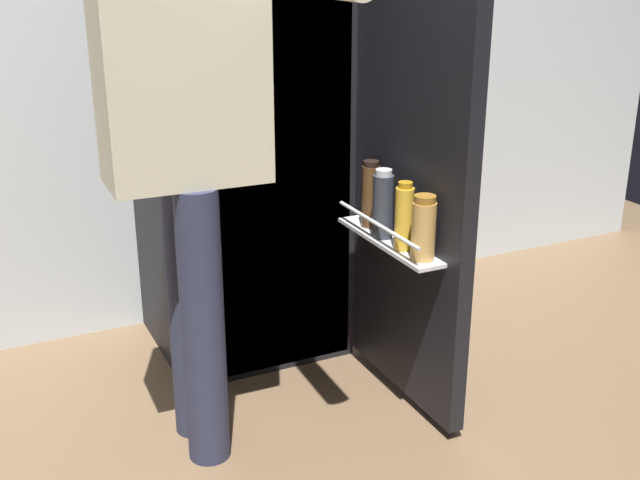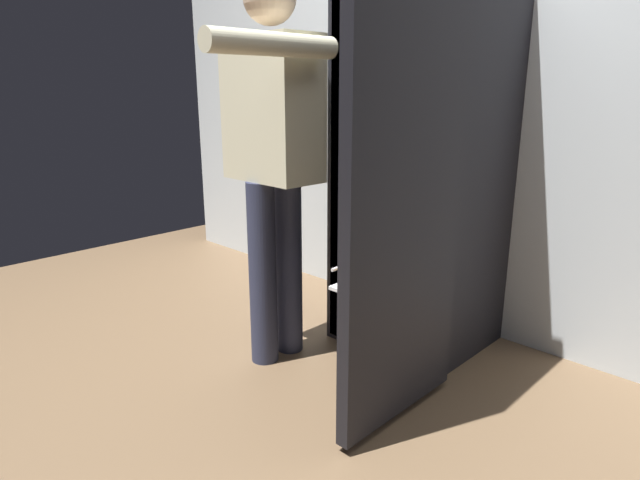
{
  "view_description": "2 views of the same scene",
  "coord_description": "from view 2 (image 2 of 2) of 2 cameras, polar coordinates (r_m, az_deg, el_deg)",
  "views": [
    {
      "loc": [
        -0.91,
        -2.03,
        1.39
      ],
      "look_at": [
        0.01,
        -0.12,
        0.61
      ],
      "focal_mm": 44.75,
      "sensor_mm": 36.0,
      "label": 1
    },
    {
      "loc": [
        1.36,
        -1.52,
        1.18
      ],
      "look_at": [
        -0.07,
        -0.05,
        0.6
      ],
      "focal_mm": 30.22,
      "sensor_mm": 36.0,
      "label": 2
    }
  ],
  "objects": [
    {
      "name": "kitchen_wall",
      "position": [
        2.76,
        15.47,
        18.61
      ],
      "size": [
        4.4,
        0.1,
        2.68
      ],
      "primitive_type": "cube",
      "color": "silver",
      "rests_on": "ground_plane"
    },
    {
      "name": "ground_plane",
      "position": [
        2.35,
        2.12,
        -14.32
      ],
      "size": [
        5.27,
        5.27,
        0.0
      ],
      "primitive_type": "plane",
      "color": "brown"
    },
    {
      "name": "refrigerator",
      "position": [
        2.43,
        10.57,
        6.62
      ],
      "size": [
        0.68,
        1.2,
        1.61
      ],
      "color": "black",
      "rests_on": "ground_plane"
    },
    {
      "name": "person",
      "position": [
        2.26,
        -4.84,
        10.38
      ],
      "size": [
        0.52,
        0.73,
        1.62
      ],
      "color": "#2D334C",
      "rests_on": "ground_plane"
    }
  ]
}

